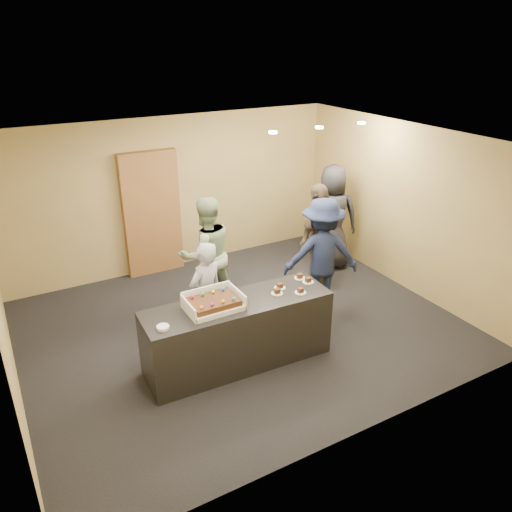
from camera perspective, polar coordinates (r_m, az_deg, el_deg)
name	(u,v)px	position (r m, az deg, el deg)	size (l,w,h in m)	color
room	(240,242)	(6.78, -1.82, 1.62)	(6.04, 6.00, 2.70)	black
serving_counter	(238,333)	(6.45, -2.06, -8.77)	(2.40, 0.70, 0.90)	black
storage_cabinet	(152,214)	(8.81, -11.81, 4.72)	(0.99, 0.15, 2.17)	brown
cake_box	(213,304)	(6.09, -4.95, -5.54)	(0.67, 0.47, 0.20)	white
sheet_cake	(214,302)	(6.04, -4.87, -5.22)	(0.57, 0.40, 0.11)	#3B220D
plate_stack	(163,327)	(5.78, -10.59, -8.02)	(0.14, 0.14, 0.04)	white
slice_a	(277,292)	(6.39, 2.42, -4.13)	(0.15, 0.15, 0.07)	white
slice_b	(280,286)	(6.53, 2.74, -3.49)	(0.15, 0.15, 0.07)	white
slice_c	(300,291)	(6.43, 5.11, -4.02)	(0.15, 0.15, 0.07)	white
slice_d	(300,277)	(6.80, 5.03, -2.38)	(0.15, 0.15, 0.07)	white
slice_e	(308,281)	(6.71, 5.97, -2.81)	(0.15, 0.15, 0.07)	white
person_server_grey	(206,295)	(6.69, -5.74, -4.48)	(0.55, 0.36, 1.51)	#96969B
person_sage_man	(206,254)	(7.55, -5.70, 0.21)	(0.87, 0.68, 1.80)	gray
person_navy_man	(322,255)	(7.59, 7.53, 0.16)	(1.14, 0.66, 1.77)	#1A2341
person_brown_extra	(318,236)	(8.25, 7.13, 2.27)	(1.05, 0.44, 1.78)	brown
person_dark_suit	(332,217)	(8.99, 8.63, 4.41)	(0.92, 0.60, 1.89)	#232227
ceiling_spotlights	(319,127)	(7.64, 7.25, 14.37)	(1.72, 0.12, 0.03)	#FFEAC6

